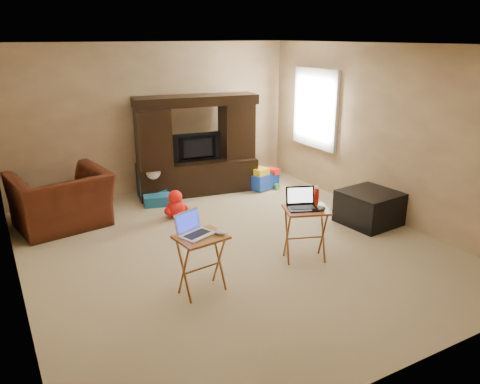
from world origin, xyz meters
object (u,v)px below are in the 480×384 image
push_toy (264,178)px  tray_table_right (305,234)px  water_bottle (316,196)px  plush_toy (176,204)px  entertainment_center (197,146)px  child_rocker (156,187)px  tray_table_left (202,264)px  mouse_right (322,208)px  mouse_left (221,233)px  ottoman (369,208)px  recliner (62,200)px  laptop_left (197,225)px  television (198,148)px  laptop_right (303,199)px

push_toy → tray_table_right: 2.78m
water_bottle → plush_toy: bearing=118.0°
entertainment_center → child_rocker: 1.01m
tray_table_left → mouse_right: (1.53, -0.03, 0.36)m
mouse_left → ottoman: bearing=13.3°
entertainment_center → recliner: 2.39m
push_toy → laptop_left: (-2.47, -2.64, 0.57)m
child_rocker → mouse_left: (-0.32, -2.92, 0.38)m
television → mouse_left: television is taller
push_toy → entertainment_center: bearing=144.1°
recliner → mouse_left: (1.16, -2.65, 0.27)m
tray_table_right → ottoman: bearing=38.6°
entertainment_center → tray_table_right: entertainment_center is taller
tray_table_left → water_bottle: size_ratio=3.19×
laptop_right → water_bottle: laptop_right is taller
entertainment_center → tray_table_left: 3.37m
tray_table_right → tray_table_left: bearing=-155.7°
laptop_left → entertainment_center: bearing=45.1°
push_toy → ottoman: 2.15m
recliner → mouse_left: recliner is taller
entertainment_center → ottoman: size_ratio=2.75×
push_toy → ottoman: ottoman is taller
television → tray_table_right: television is taller
laptop_left → tray_table_right: bearing=-18.3°
push_toy → mouse_left: size_ratio=4.06×
plush_toy → tray_table_right: size_ratio=0.66×
recliner → laptop_left: size_ratio=3.66×
plush_toy → water_bottle: 2.30m
push_toy → mouse_left: mouse_left is taller
entertainment_center → water_bottle: entertainment_center is taller
plush_toy → entertainment_center: bearing=49.5°
recliner → plush_toy: recliner is taller
push_toy → ottoman: bearing=-93.8°
entertainment_center → television: (0.00, -0.04, -0.03)m
ottoman → tray_table_right: size_ratio=1.13×
push_toy → mouse_right: 2.89m
television → tray_table_right: bearing=97.5°
tray_table_right → laptop_right: bearing=174.2°
recliner → push_toy: (3.41, 0.08, -0.20)m
entertainment_center → push_toy: 1.33m
ottoman → tray_table_right: tray_table_right is taller
recliner → tray_table_left: 2.76m
plush_toy → laptop_left: bearing=-105.5°
recliner → tray_table_left: bearing=101.0°
water_bottle → push_toy: bearing=71.5°
plush_toy → push_toy: (1.89, 0.53, -0.02)m
laptop_right → mouse_left: (-1.17, -0.18, -0.10)m
recliner → laptop_right: size_ratio=3.60×
tray_table_left → mouse_left: bearing=-27.8°
entertainment_center → tray_table_right: size_ratio=3.10×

